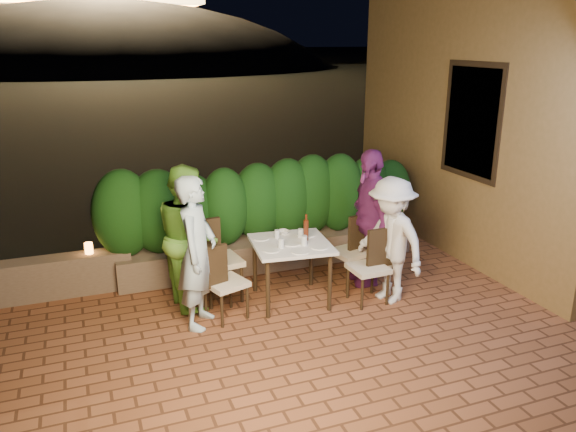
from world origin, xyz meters
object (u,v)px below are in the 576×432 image
chair_right_front (368,266)px  diner_green (188,236)px  bowl (283,232)px  diner_purple (369,217)px  dining_table (291,272)px  beer_bottle (306,227)px  chair_right_back (350,251)px  chair_left_back (219,259)px  parapet_lamp (89,248)px  diner_blue (197,252)px  diner_white (391,240)px  chair_left_front (226,281)px

chair_right_front → diner_green: 2.17m
bowl → diner_purple: (1.11, -0.16, 0.11)m
dining_table → beer_bottle: size_ratio=2.76×
beer_bottle → bowl: 0.39m
beer_bottle → chair_right_back: 0.84m
chair_left_back → parapet_lamp: chair_left_back is taller
chair_right_back → diner_blue: (-2.04, -0.38, 0.40)m
diner_green → diner_purple: diner_purple is taller
diner_green → diner_white: diner_green is taller
chair_right_back → chair_left_front: bearing=-2.1°
chair_left_front → diner_purple: bearing=-9.1°
diner_blue → diner_white: bearing=-67.2°
beer_bottle → bowl: bearing=118.7°
bowl → diner_blue: diner_blue is taller
dining_table → bowl: 0.52m
parapet_lamp → beer_bottle: bearing=-25.0°
bowl → diner_white: diner_white is taller
diner_purple → diner_blue: bearing=-71.0°
chair_right_front → diner_purple: diner_purple is taller
chair_right_back → diner_purple: size_ratio=0.51×
dining_table → chair_left_front: chair_left_front is taller
bowl → diner_green: size_ratio=0.09×
chair_left_back → diner_green: size_ratio=0.62×
diner_white → chair_left_back: bearing=-125.8°
parapet_lamp → chair_right_back: bearing=-17.1°
chair_left_back → diner_green: (-0.35, 0.04, 0.32)m
bowl → chair_left_back: (-0.82, 0.00, -0.24)m
dining_table → parapet_lamp: dining_table is taller
beer_bottle → bowl: beer_bottle is taller
chair_right_back → parapet_lamp: bearing=-30.4°
dining_table → diner_blue: diner_blue is taller
diner_white → chair_left_front: bearing=-111.9°
beer_bottle → diner_white: size_ratio=0.21×
chair_left_back → diner_purple: diner_purple is taller
chair_right_front → parapet_lamp: chair_right_front is taller
chair_left_front → chair_left_back: (0.05, 0.49, 0.08)m
diner_green → diner_purple: 2.30m
diner_blue → parapet_lamp: 1.75m
diner_blue → dining_table: bearing=-52.8°
chair_right_back → diner_blue: size_ratio=0.53×
dining_table → chair_right_back: chair_right_back is taller
diner_white → parapet_lamp: size_ratio=10.97×
dining_table → diner_white: size_ratio=0.58×
beer_bottle → chair_right_front: 0.88m
beer_bottle → chair_left_back: bearing=162.0°
bowl → chair_left_back: size_ratio=0.15×
parapet_lamp → chair_left_back: bearing=-29.4°
diner_white → diner_blue: bearing=-110.0°
chair_left_back → chair_right_front: chair_left_back is taller
chair_right_back → parapet_lamp: 3.28m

